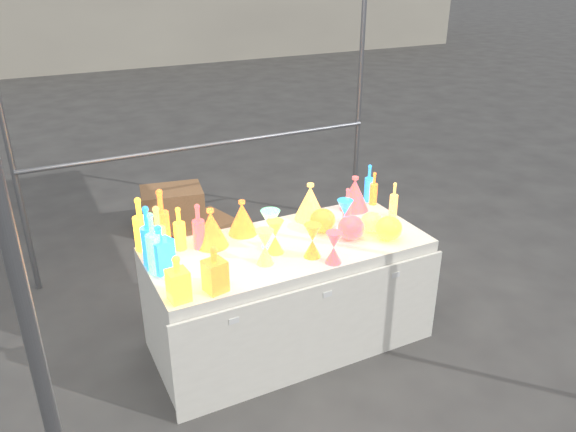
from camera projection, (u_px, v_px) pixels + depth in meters
name	position (u px, v px, depth m)	size (l,w,h in m)	color
ground	(288.00, 339.00, 3.93)	(80.00, 80.00, 0.00)	#5B5954
display_table	(289.00, 294.00, 3.76)	(1.84, 0.83, 0.75)	white
cardboard_box_closed	(173.00, 209.00, 5.44)	(0.57, 0.42, 0.42)	#AC784D
cardboard_box_flat	(197.00, 225.00, 5.53)	(0.68, 0.48, 0.06)	#AC784D
bottle_0	(140.00, 224.00, 3.48)	(0.09, 0.09, 0.36)	red
bottle_1	(148.00, 236.00, 3.30)	(0.09, 0.09, 0.38)	green
bottle_2	(162.00, 221.00, 3.44)	(0.09, 0.09, 0.42)	gold
bottle_3	(198.00, 226.00, 3.50)	(0.08, 0.08, 0.30)	#251DAA
bottle_4	(159.00, 235.00, 3.31)	(0.09, 0.09, 0.38)	#147D67
bottle_5	(153.00, 243.00, 3.21)	(0.08, 0.08, 0.38)	#C22682
bottle_6	(179.00, 228.00, 3.49)	(0.07, 0.07, 0.29)	red
decanter_0	(178.00, 278.00, 2.97)	(0.11, 0.11, 0.27)	red
decanter_1	(215.00, 269.00, 3.06)	(0.11, 0.11, 0.27)	gold
decanter_2	(160.00, 248.00, 3.25)	(0.12, 0.12, 0.29)	green
hourglass_0	(312.00, 241.00, 3.42)	(0.11, 0.11, 0.22)	gold
hourglass_1	(334.00, 248.00, 3.36)	(0.10, 0.10, 0.20)	#251DAA
hourglass_2	(265.00, 247.00, 3.34)	(0.11, 0.11, 0.22)	#147D67
hourglass_3	(271.00, 229.00, 3.53)	(0.12, 0.12, 0.25)	#C22682
hourglass_4	(275.00, 237.00, 3.47)	(0.11, 0.11, 0.22)	red
hourglass_5	(345.00, 215.00, 3.76)	(0.11, 0.11, 0.22)	green
globe_0	(388.00, 229.00, 3.65)	(0.18, 0.18, 0.14)	red
globe_1	(372.00, 223.00, 3.76)	(0.15, 0.15, 0.12)	#147D67
globe_2	(323.00, 221.00, 3.76)	(0.17, 0.17, 0.14)	gold
globe_3	(351.00, 229.00, 3.66)	(0.18, 0.18, 0.14)	#251DAA
lampshade_0	(211.00, 227.00, 3.55)	(0.21, 0.21, 0.25)	yellow
lampshade_1	(242.00, 217.00, 3.71)	(0.20, 0.20, 0.24)	yellow
lampshade_2	(355.00, 193.00, 4.06)	(0.21, 0.21, 0.25)	#251DAA
lampshade_3	(310.00, 201.00, 3.91)	(0.22, 0.22, 0.26)	#147D67
bottle_8	(369.00, 183.00, 4.19)	(0.07, 0.07, 0.29)	green
bottle_9	(374.00, 188.00, 4.15)	(0.06, 0.06, 0.25)	gold
bottle_10	(347.00, 206.00, 3.85)	(0.06, 0.06, 0.26)	#251DAA
bottle_11	(394.00, 200.00, 3.95)	(0.06, 0.06, 0.26)	#147D67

